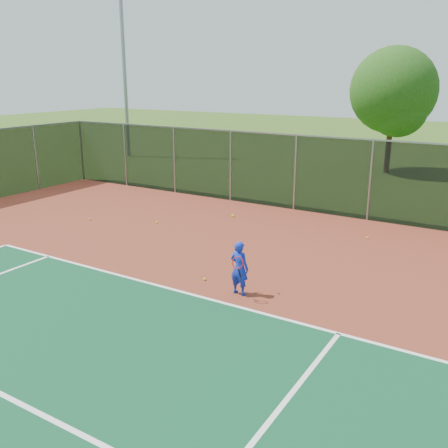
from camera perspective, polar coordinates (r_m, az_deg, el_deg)
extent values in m
plane|color=#315217|center=(9.44, -5.49, -16.97)|extent=(120.00, 120.00, 0.00)
cube|color=maroon|center=(10.86, 0.97, -12.03)|extent=(30.00, 20.00, 0.02)
cube|color=white|center=(10.95, 12.99, -12.11)|extent=(22.00, 0.10, 0.00)
cube|color=black|center=(19.22, 16.36, 4.77)|extent=(30.00, 0.04, 3.00)
cube|color=gray|center=(18.99, 16.73, 9.20)|extent=(30.00, 0.06, 0.06)
imported|color=#142ABE|center=(12.24, 1.77, -5.05)|extent=(0.52, 0.36, 1.37)
cylinder|color=black|center=(11.97, 1.80, -5.63)|extent=(0.03, 0.15, 0.27)
torus|color=#A51414|center=(11.78, 1.57, -4.43)|extent=(0.30, 0.13, 0.29)
sphere|color=yellow|center=(12.04, 1.02, 0.96)|extent=(0.07, 0.07, 0.07)
sphere|color=yellow|center=(18.51, -7.68, 0.19)|extent=(0.07, 0.07, 0.07)
sphere|color=yellow|center=(19.15, 1.16, 0.89)|extent=(0.07, 0.07, 0.07)
sphere|color=yellow|center=(13.27, -2.21, -6.32)|extent=(0.07, 0.07, 0.07)
sphere|color=yellow|center=(19.43, -15.04, 0.54)|extent=(0.07, 0.07, 0.07)
sphere|color=yellow|center=(17.27, 16.07, -1.52)|extent=(0.07, 0.07, 0.07)
cylinder|color=gray|center=(34.61, -11.34, 17.27)|extent=(0.24, 0.24, 11.74)
cylinder|color=#3B2215|center=(29.61, 18.25, 8.09)|extent=(0.30, 0.30, 2.62)
sphere|color=#1C4512|center=(29.36, 18.82, 14.27)|extent=(4.65, 4.65, 4.65)
sphere|color=#1C4512|center=(29.02, 19.30, 12.48)|extent=(3.20, 3.20, 3.20)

